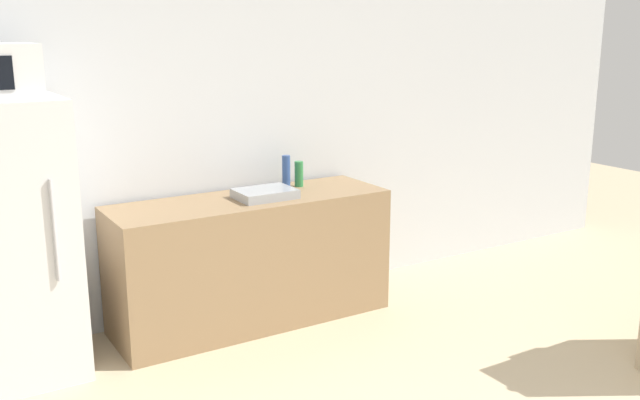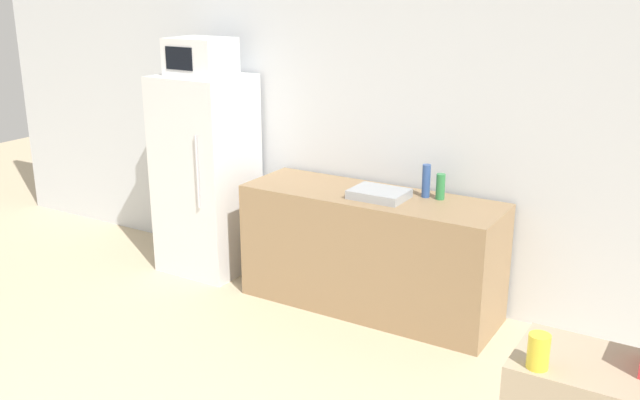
{
  "view_description": "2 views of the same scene",
  "coord_description": "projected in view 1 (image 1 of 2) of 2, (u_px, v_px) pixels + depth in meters",
  "views": [
    {
      "loc": [
        -1.87,
        -1.12,
        1.96
      ],
      "look_at": [
        0.13,
        2.14,
        1.03
      ],
      "focal_mm": 40.0,
      "sensor_mm": 36.0,
      "label": 1
    },
    {
      "loc": [
        2.29,
        -1.26,
        2.31
      ],
      "look_at": [
        0.35,
        1.94,
        1.14
      ],
      "focal_mm": 40.0,
      "sensor_mm": 36.0,
      "label": 2
    }
  ],
  "objects": [
    {
      "name": "counter",
      "position": [
        251.0,
        260.0,
        4.8
      ],
      "size": [
        1.87,
        0.6,
        0.86
      ],
      "primitive_type": "cube",
      "color": "#937551",
      "rests_on": "ground_plane"
    },
    {
      "name": "refrigerator",
      "position": [
        9.0,
        243.0,
        3.95
      ],
      "size": [
        0.67,
        0.64,
        1.59
      ],
      "color": "silver",
      "rests_on": "ground_plane"
    },
    {
      "name": "wall_back",
      "position": [
        208.0,
        127.0,
        4.83
      ],
      "size": [
        8.0,
        0.06,
        2.6
      ],
      "primitive_type": "cube",
      "color": "silver",
      "rests_on": "ground_plane"
    },
    {
      "name": "bottle_short",
      "position": [
        299.0,
        174.0,
        5.02
      ],
      "size": [
        0.06,
        0.06,
        0.18
      ],
      "primitive_type": "cylinder",
      "color": "#2D7F42",
      "rests_on": "counter"
    },
    {
      "name": "sink_basin",
      "position": [
        265.0,
        194.0,
        4.69
      ],
      "size": [
        0.38,
        0.28,
        0.06
      ],
      "primitive_type": "cube",
      "color": "#9EA3A8",
      "rests_on": "counter"
    },
    {
      "name": "bottle_tall",
      "position": [
        286.0,
        172.0,
        4.96
      ],
      "size": [
        0.06,
        0.06,
        0.23
      ],
      "primitive_type": "cylinder",
      "color": "#2D4C8C",
      "rests_on": "counter"
    }
  ]
}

